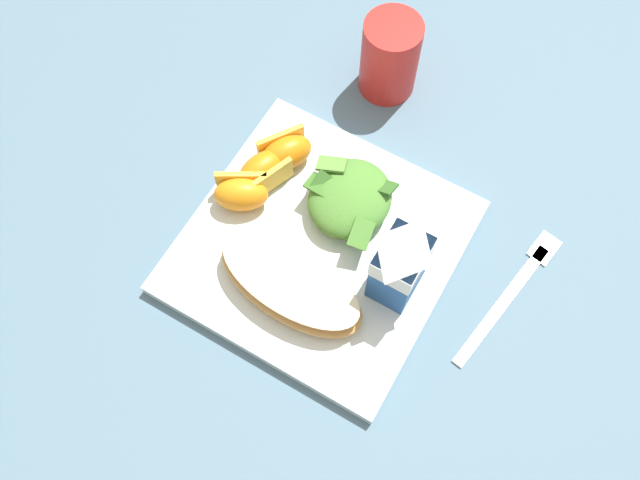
# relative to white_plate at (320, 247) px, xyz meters

# --- Properties ---
(ground) EXTENTS (3.00, 3.00, 0.00)m
(ground) POSITION_rel_white_plate_xyz_m (0.00, 0.00, -0.01)
(ground) COLOR slate
(white_plate) EXTENTS (0.28, 0.28, 0.02)m
(white_plate) POSITION_rel_white_plate_xyz_m (0.00, 0.00, 0.00)
(white_plate) COLOR silver
(white_plate) RESTS_ON ground
(cheesy_pizza_bread) EXTENTS (0.09, 0.17, 0.04)m
(cheesy_pizza_bread) POSITION_rel_white_plate_xyz_m (0.06, -0.00, 0.03)
(cheesy_pizza_bread) COLOR tan
(cheesy_pizza_bread) RESTS_ON white_plate
(green_salad_pile) EXTENTS (0.10, 0.10, 0.04)m
(green_salad_pile) POSITION_rel_white_plate_xyz_m (-0.06, 0.01, 0.03)
(green_salad_pile) COLOR #4C8433
(green_salad_pile) RESTS_ON white_plate
(milk_carton) EXTENTS (0.06, 0.04, 0.11)m
(milk_carton) POSITION_rel_white_plate_xyz_m (0.00, 0.09, 0.07)
(milk_carton) COLOR #23569E
(milk_carton) RESTS_ON white_plate
(orange_wedge_front) EXTENTS (0.07, 0.06, 0.04)m
(orange_wedge_front) POSITION_rel_white_plate_xyz_m (-0.07, -0.09, 0.03)
(orange_wedge_front) COLOR orange
(orange_wedge_front) RESTS_ON white_plate
(orange_wedge_middle) EXTENTS (0.07, 0.06, 0.04)m
(orange_wedge_middle) POSITION_rel_white_plate_xyz_m (-0.04, -0.09, 0.03)
(orange_wedge_middle) COLOR orange
(orange_wedge_middle) RESTS_ON white_plate
(orange_wedge_rear) EXTENTS (0.06, 0.07, 0.04)m
(orange_wedge_rear) POSITION_rel_white_plate_xyz_m (-0.00, -0.10, 0.03)
(orange_wedge_rear) COLOR orange
(orange_wedge_rear) RESTS_ON white_plate
(metal_fork) EXTENTS (0.19, 0.05, 0.01)m
(metal_fork) POSITION_rel_white_plate_xyz_m (-0.07, 0.21, -0.01)
(metal_fork) COLOR silver
(metal_fork) RESTS_ON ground
(drinking_red_cup) EXTENTS (0.07, 0.07, 0.10)m
(drinking_red_cup) POSITION_rel_white_plate_xyz_m (-0.23, -0.04, 0.04)
(drinking_red_cup) COLOR red
(drinking_red_cup) RESTS_ON ground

